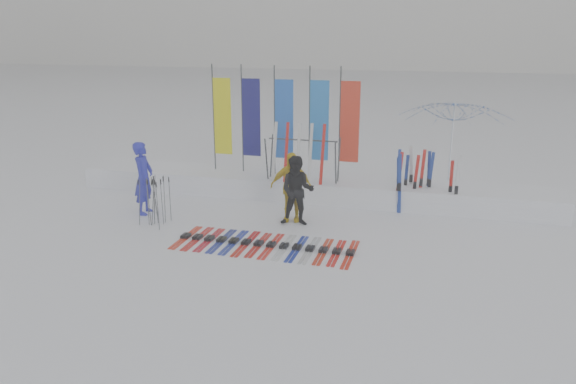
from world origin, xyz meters
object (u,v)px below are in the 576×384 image
(person_yellow, at_px, (291,187))
(ski_row, at_px, (266,244))
(person_black, at_px, (297,191))
(person_blue, at_px, (144,178))
(tent_canopy, at_px, (452,148))
(ski_rack, at_px, (303,154))

(person_yellow, relative_size, ski_row, 0.44)
(person_black, xyz_separation_m, person_yellow, (-0.24, 0.27, 0.01))
(person_blue, relative_size, person_yellow, 1.08)
(person_black, height_order, tent_canopy, tent_canopy)
(ski_row, bearing_deg, person_black, 78.63)
(tent_canopy, height_order, ski_row, tent_canopy)
(tent_canopy, bearing_deg, ski_rack, -158.19)
(person_blue, xyz_separation_m, ski_row, (3.84, -1.44, -0.94))
(tent_canopy, bearing_deg, ski_row, -127.19)
(person_yellow, xyz_separation_m, ski_row, (-0.09, -1.90, -0.87))
(person_black, distance_m, tent_canopy, 5.28)
(person_blue, distance_m, person_black, 4.18)
(person_black, xyz_separation_m, tent_canopy, (3.72, 3.70, 0.56))
(person_yellow, bearing_deg, ski_row, -105.27)
(tent_canopy, distance_m, ski_rack, 4.41)
(person_blue, relative_size, person_black, 1.10)
(person_yellow, bearing_deg, person_blue, 174.10)
(tent_canopy, xyz_separation_m, ski_rack, (-4.10, -1.64, -0.06))
(person_blue, relative_size, ski_row, 0.47)
(tent_canopy, height_order, ski_rack, tent_canopy)
(person_black, xyz_separation_m, ski_rack, (-0.38, 2.06, 0.50))
(ski_rack, bearing_deg, person_yellow, -85.56)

